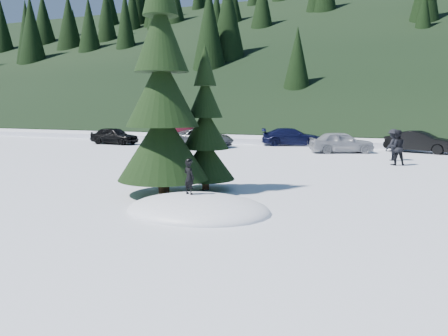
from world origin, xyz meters
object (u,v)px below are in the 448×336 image
at_px(spruce_short, 205,134).
at_px(car_5, 420,142).
at_px(adult_0, 396,148).
at_px(car_1, 188,134).
at_px(child_skier, 189,177).
at_px(car_2, 202,138).
at_px(car_3, 292,137).
at_px(adult_2, 393,145).
at_px(car_0, 114,136).
at_px(car_4, 341,142).
at_px(spruce_tall, 162,100).

height_order(spruce_short, car_5, spruce_short).
bearing_deg(adult_0, car_1, -45.74).
bearing_deg(car_5, child_skier, 176.31).
xyz_separation_m(car_2, car_5, (15.27, 1.70, 0.04)).
xyz_separation_m(car_3, car_5, (9.17, -1.90, 0.04)).
bearing_deg(car_5, adult_2, 178.49).
bearing_deg(child_skier, adult_0, -96.77).
relative_size(adult_2, car_2, 0.37).
relative_size(car_0, car_5, 0.93).
xyz_separation_m(adult_0, car_1, (-16.70, 8.82, -0.24)).
relative_size(car_0, car_2, 0.83).
distance_m(car_3, car_5, 9.37).
xyz_separation_m(child_skier, car_4, (2.25, 18.24, -0.28)).
height_order(adult_0, car_3, adult_0).
distance_m(child_skier, car_1, 24.47).
relative_size(adult_0, car_0, 0.46).
relative_size(child_skier, car_4, 0.24).
bearing_deg(car_1, spruce_short, -169.43).
bearing_deg(car_2, adult_2, -98.96).
xyz_separation_m(child_skier, car_3, (-2.05, 22.23, -0.30)).
distance_m(spruce_short, car_0, 21.10).
distance_m(adult_2, car_3, 10.38).
relative_size(adult_0, car_5, 0.43).
xyz_separation_m(spruce_tall, child_skier, (1.87, -1.72, -2.33)).
bearing_deg(car_1, car_5, -112.63).
xyz_separation_m(spruce_tall, car_3, (-0.19, 20.52, -2.63)).
height_order(spruce_tall, adult_0, spruce_tall).
bearing_deg(child_skier, spruce_tall, -25.72).
distance_m(adult_2, car_1, 17.82).
bearing_deg(car_3, spruce_tall, 162.93).
height_order(child_skier, car_4, child_skier).
relative_size(car_0, car_1, 0.96).
relative_size(adult_2, car_1, 0.43).
distance_m(adult_2, car_4, 4.52).
bearing_deg(car_4, car_1, 50.74).
bearing_deg(child_skier, adult_2, -93.13).
distance_m(adult_0, car_0, 22.05).
xyz_separation_m(spruce_short, car_1, (-10.12, 18.75, -1.40)).
relative_size(adult_0, car_3, 0.39).
xyz_separation_m(adult_0, adult_2, (-0.20, 2.09, -0.03)).
bearing_deg(car_4, adult_0, -170.27).
bearing_deg(car_4, adult_2, -157.61).
bearing_deg(car_0, car_2, -82.00).
xyz_separation_m(spruce_tall, spruce_short, (1.00, 1.40, -1.22)).
bearing_deg(adult_2, car_2, -70.83).
xyz_separation_m(adult_0, car_5, (1.40, 7.29, -0.21)).
bearing_deg(child_skier, car_0, -31.87).
height_order(spruce_short, adult_2, spruce_short).
height_order(car_3, car_4, car_4).
height_order(child_skier, car_1, child_skier).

